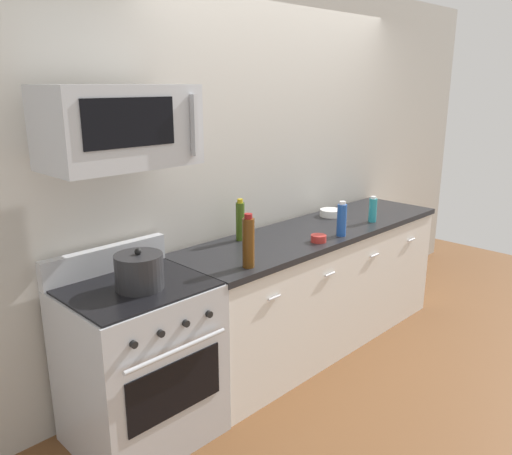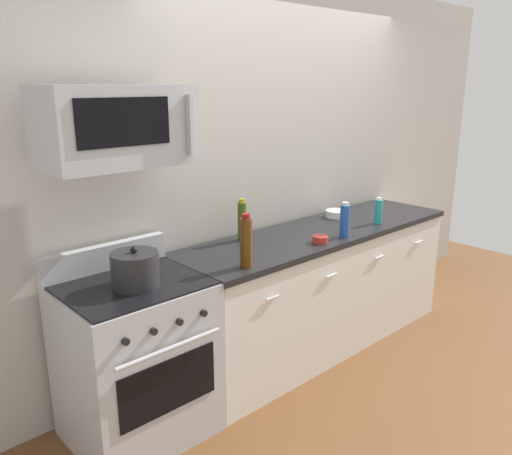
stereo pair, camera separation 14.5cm
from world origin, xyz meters
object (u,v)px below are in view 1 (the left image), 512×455
object	(u,v)px
bottle_olive_oil	(240,221)
bottle_wine_amber	(248,242)
microwave	(119,126)
stockpot	(139,271)
bottle_soda_blue	(342,219)
bottle_dish_soap	(373,210)
range_oven	(140,361)
bowl_red_small	(319,238)
bowl_white_ceramic	(331,212)

from	to	relation	value
bottle_olive_oil	bottle_wine_amber	world-z (taller)	bottle_wine_amber
microwave	stockpot	bearing A→B (deg)	-90.13
bottle_soda_blue	bottle_olive_oil	bearing A→B (deg)	143.24
bottle_dish_soap	bottle_soda_blue	xyz separation A→B (m)	(-0.48, -0.05, 0.02)
range_oven	bottle_dish_soap	distance (m)	2.09
stockpot	range_oven	bearing A→B (deg)	90.00
range_oven	microwave	distance (m)	1.28
bottle_soda_blue	stockpot	distance (m)	1.54
range_oven	bowl_red_small	xyz separation A→B (m)	(1.31, -0.21, 0.48)
stockpot	bottle_soda_blue	bearing A→B (deg)	-6.52
bottle_soda_blue	bowl_white_ceramic	xyz separation A→B (m)	(0.40, 0.38, -0.09)
bottle_olive_oil	stockpot	xyz separation A→B (m)	(-0.96, -0.25, -0.04)
microwave	bowl_red_small	distance (m)	1.56
microwave	bowl_white_ceramic	size ratio (longest dim) A/B	4.20
range_oven	bowl_white_ceramic	xyz separation A→B (m)	(1.93, 0.16, 0.48)
bottle_soda_blue	bowl_red_small	xyz separation A→B (m)	(-0.23, 0.02, -0.09)
microwave	bottle_soda_blue	size ratio (longest dim) A/B	3.01
bottle_soda_blue	microwave	bearing A→B (deg)	169.90
bowl_red_small	bottle_wine_amber	bearing A→B (deg)	-178.57
bowl_red_small	bowl_white_ceramic	xyz separation A→B (m)	(0.62, 0.36, 0.00)
bottle_wine_amber	bottle_soda_blue	bearing A→B (deg)	-0.33
bottle_olive_oil	stockpot	bearing A→B (deg)	-165.35
bottle_olive_oil	bottle_wine_amber	size ratio (longest dim) A/B	0.89
bottle_olive_oil	bowl_red_small	bearing A→B (deg)	-49.64
bottle_dish_soap	microwave	bearing A→B (deg)	173.69
microwave	bottle_soda_blue	xyz separation A→B (m)	(1.53, -0.27, -0.71)
range_oven	bowl_white_ceramic	size ratio (longest dim) A/B	6.04
microwave	bottle_olive_oil	size ratio (longest dim) A/B	2.59
bowl_red_small	stockpot	bearing A→B (deg)	173.32
bottle_olive_oil	bowl_white_ceramic	bearing A→B (deg)	-2.52
bottle_wine_amber	stockpot	xyz separation A→B (m)	(-0.63, 0.17, -0.06)
bottle_dish_soap	bowl_white_ceramic	world-z (taller)	bottle_dish_soap
bottle_wine_amber	bowl_white_ceramic	xyz separation A→B (m)	(1.30, 0.38, -0.12)
bottle_wine_amber	bottle_olive_oil	bearing A→B (deg)	51.48
microwave	bottle_olive_oil	distance (m)	1.20
range_oven	bowl_red_small	world-z (taller)	range_oven
bottle_dish_soap	bowl_red_small	xyz separation A→B (m)	(-0.71, -0.03, -0.07)
range_oven	bottle_wine_amber	bearing A→B (deg)	-19.61
bowl_red_small	stockpot	xyz separation A→B (m)	(-1.31, 0.15, 0.07)
microwave	bottle_soda_blue	distance (m)	1.71
range_oven	bottle_dish_soap	bearing A→B (deg)	-5.04
stockpot	bottle_wine_amber	bearing A→B (deg)	-15.18
bottle_olive_oil	bowl_red_small	distance (m)	0.54
bottle_soda_blue	stockpot	world-z (taller)	bottle_soda_blue
range_oven	bottle_soda_blue	xyz separation A→B (m)	(1.53, -0.23, 0.57)
bottle_wine_amber	stockpot	size ratio (longest dim) A/B	1.28
range_oven	bottle_wine_amber	distance (m)	0.90
bottle_dish_soap	bottle_soda_blue	bearing A→B (deg)	-173.92
bottle_dish_soap	bowl_white_ceramic	bearing A→B (deg)	103.87
range_oven	bottle_dish_soap	xyz separation A→B (m)	(2.01, -0.18, 0.55)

